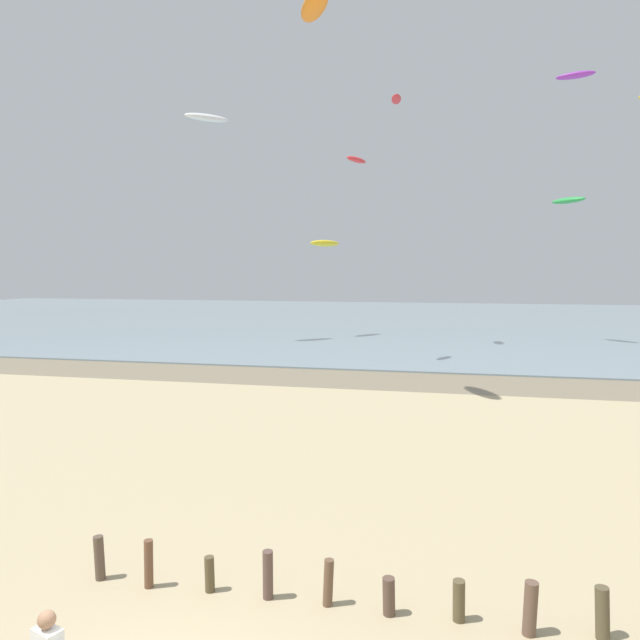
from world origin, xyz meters
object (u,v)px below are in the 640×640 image
at_px(kite_aloft_6, 575,75).
at_px(kite_aloft_9, 325,243).
at_px(kite_aloft_3, 356,160).
at_px(kite_aloft_4, 568,200).
at_px(kite_aloft_5, 207,118).
at_px(kite_aloft_0, 396,99).
at_px(kite_aloft_1, 314,6).

xyz_separation_m(kite_aloft_6, kite_aloft_9, (-17.52, 10.85, -9.33)).
bearing_deg(kite_aloft_3, kite_aloft_9, -137.14).
distance_m(kite_aloft_3, kite_aloft_4, 19.39).
distance_m(kite_aloft_4, kite_aloft_5, 28.70).
bearing_deg(kite_aloft_4, kite_aloft_0, -112.04).
xyz_separation_m(kite_aloft_1, kite_aloft_5, (-12.49, 17.92, 0.60)).
bearing_deg(kite_aloft_6, kite_aloft_4, 97.86).
relative_size(kite_aloft_1, kite_aloft_4, 1.03).
height_order(kite_aloft_3, kite_aloft_9, kite_aloft_3).
distance_m(kite_aloft_1, kite_aloft_4, 28.41).
bearing_deg(kite_aloft_4, kite_aloft_3, -91.31).
bearing_deg(kite_aloft_3, kite_aloft_1, 22.28).
bearing_deg(kite_aloft_6, kite_aloft_0, 171.31).
relative_size(kite_aloft_0, kite_aloft_1, 0.71).
bearing_deg(kite_aloft_1, kite_aloft_3, -25.94).
distance_m(kite_aloft_0, kite_aloft_1, 19.01).
xyz_separation_m(kite_aloft_5, kite_aloft_9, (8.05, 6.15, -9.41)).
relative_size(kite_aloft_3, kite_aloft_5, 0.57).
distance_m(kite_aloft_0, kite_aloft_9, 13.12).
height_order(kite_aloft_1, kite_aloft_3, kite_aloft_1).
bearing_deg(kite_aloft_5, kite_aloft_3, -70.68).
xyz_separation_m(kite_aloft_3, kite_aloft_6, (12.87, 2.25, 4.87)).
relative_size(kite_aloft_1, kite_aloft_9, 0.94).
bearing_deg(kite_aloft_0, kite_aloft_6, -116.78).
bearing_deg(kite_aloft_6, kite_aloft_5, -172.22).
bearing_deg(kite_aloft_4, kite_aloft_9, -133.38).
bearing_deg(kite_aloft_1, kite_aloft_6, -69.58).
height_order(kite_aloft_0, kite_aloft_3, kite_aloft_0).
bearing_deg(kite_aloft_5, kite_aloft_4, -30.51).
height_order(kite_aloft_0, kite_aloft_5, kite_aloft_0).
bearing_deg(kite_aloft_5, kite_aloft_9, -4.59).
relative_size(kite_aloft_5, kite_aloft_6, 1.59).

